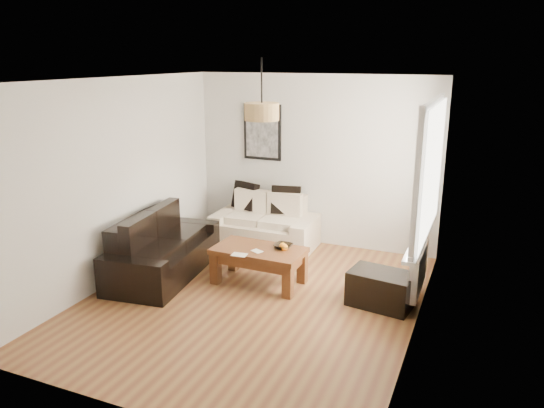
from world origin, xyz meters
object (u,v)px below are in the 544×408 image
at_px(loveseat_cream, 265,222).
at_px(sofa_leather, 163,246).
at_px(coffee_table, 259,266).
at_px(ottoman, 381,289).

height_order(loveseat_cream, sofa_leather, sofa_leather).
xyz_separation_m(loveseat_cream, coffee_table, (0.49, -1.30, -0.15)).
height_order(sofa_leather, ottoman, sofa_leather).
relative_size(coffee_table, ottoman, 1.59).
xyz_separation_m(loveseat_cream, ottoman, (2.07, -1.31, -0.18)).
relative_size(loveseat_cream, ottoman, 2.14).
bearing_deg(ottoman, coffee_table, 179.41).
height_order(loveseat_cream, ottoman, loveseat_cream).
distance_m(coffee_table, ottoman, 1.58).
bearing_deg(sofa_leather, ottoman, -92.67).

